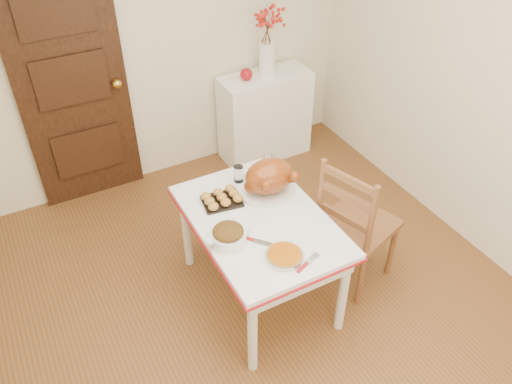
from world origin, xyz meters
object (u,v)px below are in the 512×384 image
kitchen_table (259,258)px  turkey_platter (269,178)px  sideboard (265,116)px  pumpkin_pie (284,255)px  chair_oak (358,221)px

kitchen_table → turkey_platter: turkey_platter is taller
sideboard → kitchen_table: 1.80m
kitchen_table → pumpkin_pie: (-0.04, -0.37, 0.38)m
pumpkin_pie → turkey_platter: bearing=69.0°
pumpkin_pie → chair_oak: bearing=16.6°
pumpkin_pie → sideboard: bearing=63.9°
kitchen_table → turkey_platter: size_ratio=3.00×
sideboard → pumpkin_pie: 2.17m
kitchen_table → turkey_platter: bearing=48.2°
chair_oak → sideboard: bearing=-25.4°
kitchen_table → pumpkin_pie: size_ratio=5.29×
chair_oak → pumpkin_pie: bearing=88.3°
turkey_platter → pumpkin_pie: bearing=-113.4°
kitchen_table → pumpkin_pie: 0.53m
kitchen_table → pumpkin_pie: pumpkin_pie is taller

